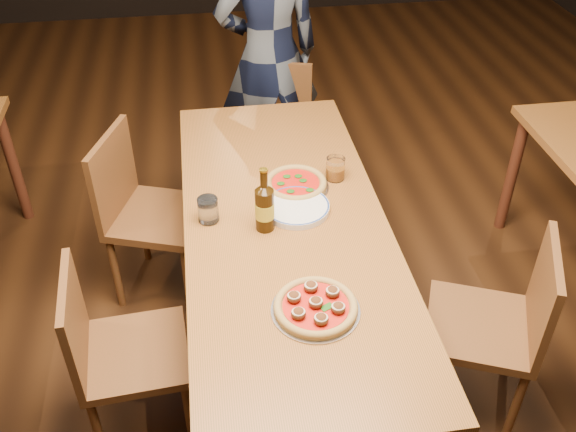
{
  "coord_description": "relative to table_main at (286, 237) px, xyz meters",
  "views": [
    {
      "loc": [
        -0.29,
        -1.97,
        2.3
      ],
      "look_at": [
        0.0,
        -0.05,
        0.82
      ],
      "focal_mm": 40.0,
      "sensor_mm": 36.0,
      "label": 1
    }
  ],
  "objects": [
    {
      "name": "pizza_margherita",
      "position": [
        0.08,
        0.24,
        0.09
      ],
      "size": [
        0.28,
        0.28,
        0.04
      ],
      "rotation": [
        0.0,
        0.0,
        0.09
      ],
      "color": "#B7B7BF",
      "rests_on": "table_main"
    },
    {
      "name": "amber_glass",
      "position": [
        0.25,
        0.28,
        0.12
      ],
      "size": [
        0.08,
        0.08,
        0.1
      ],
      "primitive_type": "cylinder",
      "color": "#B05F13",
      "rests_on": "table_main"
    },
    {
      "name": "chair_end",
      "position": [
        0.1,
        1.18,
        -0.25
      ],
      "size": [
        0.49,
        0.49,
        0.85
      ],
      "primitive_type": null,
      "rotation": [
        0.0,
        0.0,
        -0.26
      ],
      "color": "#574017",
      "rests_on": "ground"
    },
    {
      "name": "pizza_meatball",
      "position": [
        0.03,
        -0.49,
        0.09
      ],
      "size": [
        0.3,
        0.3,
        0.05
      ],
      "rotation": [
        0.0,
        0.0,
        0.3
      ],
      "color": "#B7B7BF",
      "rests_on": "table_main"
    },
    {
      "name": "ground",
      "position": [
        0.0,
        0.0,
        -0.68
      ],
      "size": [
        9.0,
        9.0,
        0.0
      ],
      "primitive_type": "plane",
      "color": "black"
    },
    {
      "name": "chair_main_e",
      "position": [
        0.72,
        -0.37,
        -0.24
      ],
      "size": [
        0.54,
        0.54,
        0.88
      ],
      "primitive_type": null,
      "rotation": [
        0.0,
        0.0,
        -1.97
      ],
      "color": "#574017",
      "rests_on": "ground"
    },
    {
      "name": "plate_stack",
      "position": [
        0.05,
        0.08,
        0.08
      ],
      "size": [
        0.27,
        0.27,
        0.03
      ],
      "primitive_type": "cylinder",
      "color": "white",
      "rests_on": "table_main"
    },
    {
      "name": "diner",
      "position": [
        0.11,
        1.42,
        0.16
      ],
      "size": [
        0.68,
        0.51,
        1.67
      ],
      "primitive_type": "imported",
      "rotation": [
        0.0,
        0.0,
        3.34
      ],
      "color": "black",
      "rests_on": "ground"
    },
    {
      "name": "water_glass",
      "position": [
        -0.3,
        0.06,
        0.12
      ],
      "size": [
        0.08,
        0.08,
        0.1
      ],
      "primitive_type": "cylinder",
      "color": "white",
      "rests_on": "table_main"
    },
    {
      "name": "chair_main_nw",
      "position": [
        -0.62,
        -0.29,
        -0.25
      ],
      "size": [
        0.42,
        0.42,
        0.85
      ],
      "primitive_type": null,
      "rotation": [
        0.0,
        0.0,
        1.64
      ],
      "color": "#574017",
      "rests_on": "ground"
    },
    {
      "name": "chair_main_sw",
      "position": [
        -0.54,
        0.53,
        -0.23
      ],
      "size": [
        0.54,
        0.54,
        0.9
      ],
      "primitive_type": null,
      "rotation": [
        0.0,
        0.0,
        1.23
      ],
      "color": "#574017",
      "rests_on": "ground"
    },
    {
      "name": "table_main",
      "position": [
        0.0,
        0.0,
        0.0
      ],
      "size": [
        0.8,
        2.0,
        0.75
      ],
      "color": "brown",
      "rests_on": "ground"
    },
    {
      "name": "beer_bottle",
      "position": [
        -0.09,
        -0.02,
        0.17
      ],
      "size": [
        0.07,
        0.07,
        0.27
      ],
      "rotation": [
        0.0,
        0.0,
        -0.24
      ],
      "color": "black",
      "rests_on": "table_main"
    }
  ]
}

